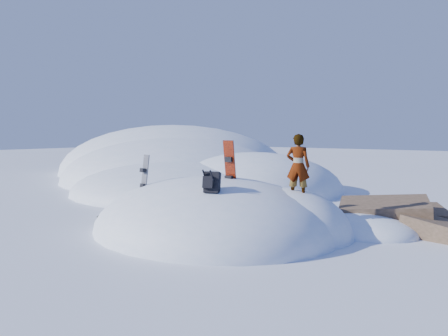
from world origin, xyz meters
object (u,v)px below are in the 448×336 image
Objects in this scene: snowboard_red at (230,171)px; snowboard_dark at (144,180)px; backpack at (212,182)px; person at (298,166)px.

snowboard_dark is (-2.21, -1.06, -0.29)m from snowboard_red.
backpack is (2.67, -0.31, 0.14)m from snowboard_dark.
snowboard_dark is 0.87× the size of person.
snowboard_dark reaches higher than backpack.
snowboard_red reaches higher than snowboard_dark.
person is (3.93, 1.64, 0.47)m from snowboard_dark.
snowboard_dark is 4.29m from person.
person is (1.72, 0.59, 0.18)m from snowboard_red.
snowboard_red is 1.03× the size of person.
backpack is (0.46, -1.36, -0.15)m from snowboard_red.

